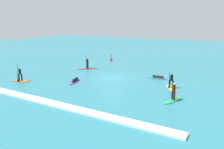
{
  "coord_description": "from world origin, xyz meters",
  "views": [
    {
      "loc": [
        13.94,
        -24.47,
        7.64
      ],
      "look_at": [
        0.0,
        0.0,
        0.5
      ],
      "focal_mm": 35.64,
      "sensor_mm": 36.0,
      "label": 1
    }
  ],
  "objects_px": {
    "surfer_on_red_board": "(87,66)",
    "surfer_on_blue_board": "(159,78)",
    "surfer_on_purple_board": "(75,81)",
    "surfer_on_orange_board": "(20,78)",
    "marker_buoy": "(111,59)",
    "surfer_on_green_board": "(173,97)",
    "surfer_on_yellow_board": "(171,85)"
  },
  "relations": [
    {
      "from": "surfer_on_yellow_board",
      "to": "surfer_on_purple_board",
      "type": "relative_size",
      "value": 0.96
    },
    {
      "from": "surfer_on_green_board",
      "to": "surfer_on_orange_board",
      "type": "height_order",
      "value": "surfer_on_orange_board"
    },
    {
      "from": "surfer_on_red_board",
      "to": "surfer_on_yellow_board",
      "type": "distance_m",
      "value": 14.38
    },
    {
      "from": "surfer_on_red_board",
      "to": "surfer_on_blue_board",
      "type": "distance_m",
      "value": 11.44
    },
    {
      "from": "surfer_on_blue_board",
      "to": "marker_buoy",
      "type": "xyz_separation_m",
      "value": [
        -11.79,
        8.08,
        0.05
      ]
    },
    {
      "from": "surfer_on_yellow_board",
      "to": "surfer_on_purple_board",
      "type": "bearing_deg",
      "value": -102.85
    },
    {
      "from": "surfer_on_orange_board",
      "to": "surfer_on_purple_board",
      "type": "distance_m",
      "value": 6.84
    },
    {
      "from": "marker_buoy",
      "to": "surfer_on_blue_board",
      "type": "bearing_deg",
      "value": -34.42
    },
    {
      "from": "surfer_on_purple_board",
      "to": "marker_buoy",
      "type": "height_order",
      "value": "marker_buoy"
    },
    {
      "from": "surfer_on_yellow_board",
      "to": "surfer_on_orange_board",
      "type": "bearing_deg",
      "value": -98.92
    },
    {
      "from": "surfer_on_blue_board",
      "to": "surfer_on_yellow_board",
      "type": "bearing_deg",
      "value": -56.84
    },
    {
      "from": "surfer_on_blue_board",
      "to": "surfer_on_purple_board",
      "type": "relative_size",
      "value": 1.07
    },
    {
      "from": "marker_buoy",
      "to": "surfer_on_orange_board",
      "type": "bearing_deg",
      "value": -98.97
    },
    {
      "from": "surfer_on_yellow_board",
      "to": "surfer_on_purple_board",
      "type": "xyz_separation_m",
      "value": [
        -11.05,
        -3.29,
        -0.28
      ]
    },
    {
      "from": "surfer_on_yellow_board",
      "to": "surfer_on_blue_board",
      "type": "relative_size",
      "value": 0.89
    },
    {
      "from": "surfer_on_green_board",
      "to": "marker_buoy",
      "type": "xyz_separation_m",
      "value": [
        -15.54,
        15.14,
        -0.19
      ]
    },
    {
      "from": "surfer_on_red_board",
      "to": "surfer_on_blue_board",
      "type": "relative_size",
      "value": 0.88
    },
    {
      "from": "surfer_on_red_board",
      "to": "surfer_on_orange_board",
      "type": "height_order",
      "value": "surfer_on_red_board"
    },
    {
      "from": "marker_buoy",
      "to": "surfer_on_red_board",
      "type": "bearing_deg",
      "value": -87.46
    },
    {
      "from": "surfer_on_yellow_board",
      "to": "surfer_on_orange_board",
      "type": "height_order",
      "value": "surfer_on_orange_board"
    },
    {
      "from": "surfer_on_red_board",
      "to": "marker_buoy",
      "type": "height_order",
      "value": "surfer_on_red_board"
    },
    {
      "from": "surfer_on_green_board",
      "to": "surfer_on_orange_board",
      "type": "relative_size",
      "value": 1.1
    },
    {
      "from": "surfer_on_red_board",
      "to": "surfer_on_blue_board",
      "type": "bearing_deg",
      "value": 135.9
    },
    {
      "from": "surfer_on_orange_board",
      "to": "surfer_on_yellow_board",
      "type": "bearing_deg",
      "value": -174.04
    },
    {
      "from": "marker_buoy",
      "to": "surfer_on_yellow_board",
      "type": "bearing_deg",
      "value": -38.54
    },
    {
      "from": "surfer_on_red_board",
      "to": "surfer_on_green_board",
      "type": "height_order",
      "value": "surfer_on_red_board"
    },
    {
      "from": "surfer_on_orange_board",
      "to": "marker_buoy",
      "type": "xyz_separation_m",
      "value": [
        2.81,
        17.81,
        -0.24
      ]
    },
    {
      "from": "surfer_on_orange_board",
      "to": "surfer_on_red_board",
      "type": "bearing_deg",
      "value": -122.38
    },
    {
      "from": "surfer_on_orange_board",
      "to": "surfer_on_purple_board",
      "type": "height_order",
      "value": "surfer_on_orange_board"
    },
    {
      "from": "surfer_on_red_board",
      "to": "marker_buoy",
      "type": "xyz_separation_m",
      "value": [
        -0.35,
        7.97,
        -0.24
      ]
    },
    {
      "from": "surfer_on_orange_board",
      "to": "surfer_on_purple_board",
      "type": "relative_size",
      "value": 0.88
    },
    {
      "from": "surfer_on_yellow_board",
      "to": "surfer_on_purple_board",
      "type": "height_order",
      "value": "surfer_on_yellow_board"
    }
  ]
}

